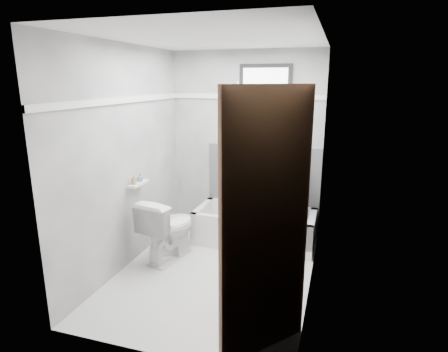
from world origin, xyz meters
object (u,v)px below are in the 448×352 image
at_px(toilet, 169,229).
at_px(soap_bottle_b, 140,177).
at_px(bathtub, 255,226).
at_px(office_chair, 277,193).
at_px(soap_bottle_a, 134,180).
at_px(door, 297,250).

height_order(toilet, soap_bottle_b, soap_bottle_b).
bearing_deg(soap_bottle_b, bathtub, 32.93).
distance_m(office_chair, soap_bottle_a, 1.73).
distance_m(door, soap_bottle_b, 2.41).
height_order(soap_bottle_a, soap_bottle_b, soap_bottle_a).
bearing_deg(office_chair, door, -78.29).
height_order(bathtub, office_chair, office_chair).
height_order(toilet, soap_bottle_a, soap_bottle_a).
height_order(door, soap_bottle_a, door).
bearing_deg(soap_bottle_b, toilet, 3.60).
bearing_deg(soap_bottle_a, office_chair, 32.97).
bearing_deg(door, office_chair, 102.25).
bearing_deg(soap_bottle_b, soap_bottle_a, -90.00).
xyz_separation_m(office_chair, soap_bottle_b, (-1.43, -0.79, 0.29)).
bearing_deg(toilet, office_chair, -133.62).
distance_m(toilet, soap_bottle_b, 0.67).
xyz_separation_m(office_chair, soap_bottle_a, (-1.43, -0.93, 0.29)).
bearing_deg(toilet, door, 149.10).
distance_m(bathtub, office_chair, 0.53).
height_order(bathtub, toilet, toilet).
distance_m(bathtub, door, 2.46).
distance_m(office_chair, door, 2.32).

